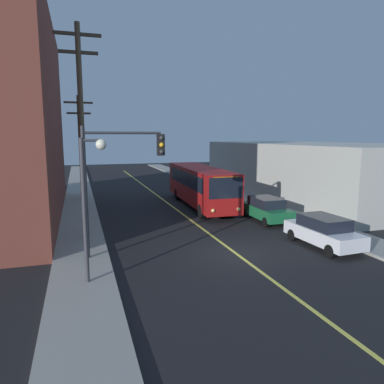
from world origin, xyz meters
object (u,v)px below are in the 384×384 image
(fire_hydrant, at_px, (284,208))
(parked_car_green, at_px, (266,209))
(parked_car_white, at_px, (323,231))
(utility_pole_near, at_px, (82,124))
(city_bus, at_px, (200,184))
(utility_pole_mid, at_px, (80,143))
(traffic_signal_left_corner, at_px, (119,167))
(street_lamp_left, at_px, (90,189))

(fire_hydrant, bearing_deg, parked_car_green, -152.97)
(parked_car_white, xyz_separation_m, utility_pole_near, (-11.66, 5.30, 5.52))
(city_bus, distance_m, fire_hydrant, 7.08)
(parked_car_green, relative_size, utility_pole_mid, 0.49)
(traffic_signal_left_corner, bearing_deg, parked_car_green, 23.92)
(city_bus, height_order, traffic_signal_left_corner, traffic_signal_left_corner)
(utility_pole_mid, height_order, traffic_signal_left_corner, utility_pole_mid)
(parked_car_white, distance_m, street_lamp_left, 12.00)
(parked_car_white, height_order, parked_car_green, same)
(utility_pole_near, bearing_deg, fire_hydrant, 7.40)
(traffic_signal_left_corner, bearing_deg, utility_pole_near, 111.70)
(utility_pole_near, distance_m, traffic_signal_left_corner, 4.57)
(parked_car_green, xyz_separation_m, traffic_signal_left_corner, (-10.19, -4.52, 3.46))
(parked_car_green, relative_size, fire_hydrant, 5.26)
(utility_pole_near, height_order, traffic_signal_left_corner, utility_pole_near)
(traffic_signal_left_corner, bearing_deg, city_bus, 54.74)
(parked_car_white, bearing_deg, fire_hydrant, 73.45)
(utility_pole_near, distance_m, fire_hydrant, 15.04)
(utility_pole_near, distance_m, street_lamp_left, 7.15)
(utility_pole_near, bearing_deg, parked_car_green, 3.58)
(utility_pole_mid, relative_size, traffic_signal_left_corner, 1.50)
(utility_pole_mid, bearing_deg, traffic_signal_left_corner, -84.64)
(traffic_signal_left_corner, bearing_deg, parked_car_white, -8.48)
(utility_pole_near, distance_m, utility_pole_mid, 12.65)
(parked_car_white, bearing_deg, street_lamp_left, -173.32)
(parked_car_green, bearing_deg, fire_hydrant, 27.03)
(traffic_signal_left_corner, xyz_separation_m, fire_hydrant, (12.26, 5.58, -3.72))
(city_bus, bearing_deg, utility_pole_mid, 148.45)
(fire_hydrant, bearing_deg, city_bus, 131.88)
(utility_pole_near, xyz_separation_m, fire_hydrant, (13.77, 1.79, -5.77))
(city_bus, bearing_deg, parked_car_white, -78.29)
(parked_car_green, bearing_deg, traffic_signal_left_corner, -156.08)
(utility_pole_mid, relative_size, street_lamp_left, 1.64)
(parked_car_green, distance_m, street_lamp_left, 14.07)
(traffic_signal_left_corner, distance_m, fire_hydrant, 13.97)
(parked_car_green, distance_m, utility_pole_near, 12.96)
(city_bus, xyz_separation_m, parked_car_green, (2.58, -6.24, -0.98))
(city_bus, relative_size, fire_hydrant, 14.57)
(utility_pole_near, xyz_separation_m, utility_pole_mid, (-0.03, 12.59, -1.22))
(parked_car_white, bearing_deg, parked_car_green, 89.61)
(street_lamp_left, relative_size, fire_hydrant, 6.55)
(parked_car_white, height_order, fire_hydrant, parked_car_white)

